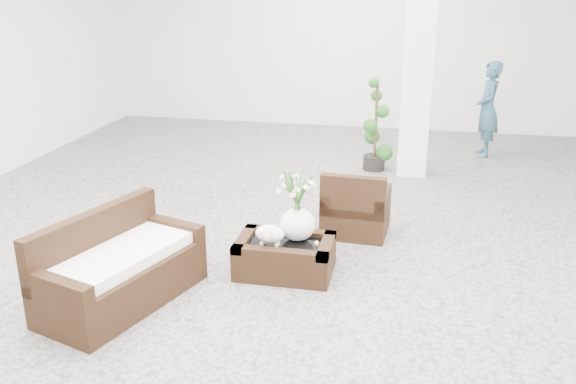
% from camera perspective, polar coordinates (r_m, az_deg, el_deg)
% --- Properties ---
extents(ground, '(11.00, 11.00, 0.00)m').
position_cam_1_polar(ground, '(6.61, 0.18, -4.79)').
color(ground, gray).
rests_on(ground, ground).
extents(column, '(0.40, 0.40, 3.50)m').
position_cam_1_polar(column, '(8.76, 11.94, 12.71)').
color(column, white).
rests_on(column, ground).
extents(coffee_table, '(0.90, 0.60, 0.31)m').
position_cam_1_polar(coffee_table, '(5.94, -0.28, -6.04)').
color(coffee_table, '#311C0E').
rests_on(coffee_table, ground).
extents(sheep_figurine, '(0.28, 0.23, 0.21)m').
position_cam_1_polar(sheep_figurine, '(5.77, -1.66, -4.01)').
color(sheep_figurine, white).
rests_on(sheep_figurine, coffee_table).
extents(planter_narcissus, '(0.44, 0.44, 0.80)m').
position_cam_1_polar(planter_narcissus, '(5.80, 0.88, -0.74)').
color(planter_narcissus, white).
rests_on(planter_narcissus, coffee_table).
extents(tealight, '(0.04, 0.04, 0.03)m').
position_cam_1_polar(tealight, '(5.84, 2.65, -4.69)').
color(tealight, white).
rests_on(tealight, coffee_table).
extents(armchair, '(0.72, 0.70, 0.73)m').
position_cam_1_polar(armchair, '(6.83, 6.28, -0.80)').
color(armchair, '#311C0E').
rests_on(armchair, ground).
extents(loveseat, '(1.12, 1.61, 0.78)m').
position_cam_1_polar(loveseat, '(5.53, -15.07, -6.09)').
color(loveseat, '#311C0E').
rests_on(loveseat, ground).
extents(topiary, '(0.35, 0.35, 1.32)m').
position_cam_1_polar(topiary, '(9.02, 8.04, 6.06)').
color(topiary, '#1D4817').
rests_on(topiary, ground).
extents(shopper, '(0.37, 0.55, 1.47)m').
position_cam_1_polar(shopper, '(10.14, 17.82, 7.23)').
color(shopper, '#2E5066').
rests_on(shopper, ground).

